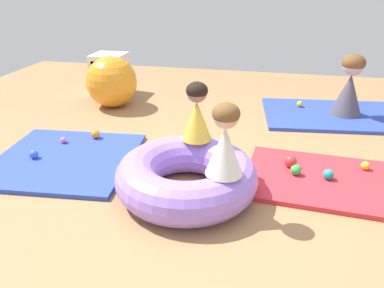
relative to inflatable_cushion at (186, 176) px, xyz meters
The scene contains 18 objects.
ground_plane 0.26m from the inflatable_cushion, 47.12° to the left, with size 8.00×8.00×0.00m, color #9E7549.
gym_mat_front 1.34m from the inflatable_cushion, 17.67° to the left, with size 1.65×0.92×0.04m, color red.
gym_mat_near_left 1.27m from the inflatable_cushion, 165.75° to the left, with size 1.23×1.21×0.04m, color #2D47B7.
gym_mat_far_left 2.55m from the inflatable_cushion, 54.72° to the left, with size 1.88×1.07×0.04m, color #2D47B7.
inflatable_cushion is the anchor object (origin of this frame).
child_in_white 0.54m from the inflatable_cushion, 30.45° to the right, with size 0.35×0.35×0.51m.
child_in_yellow 0.53m from the inflatable_cushion, 89.04° to the left, with size 0.28×0.28×0.49m.
adult_seated 2.56m from the inflatable_cushion, 54.72° to the left, with size 0.51×0.51×0.72m.
play_ball_yellow 2.43m from the inflatable_cushion, 66.95° to the left, with size 0.07×0.07×0.07m, color yellow.
play_ball_red 0.98m from the inflatable_cushion, 34.93° to the left, with size 0.11×0.11×0.11m, color red.
play_ball_teal 1.17m from the inflatable_cushion, 20.21° to the left, with size 0.09×0.09×0.09m, color teal.
play_ball_green 0.94m from the inflatable_cushion, 26.78° to the left, with size 0.09×0.09×0.09m, color green.
play_ball_orange 1.38m from the inflatable_cushion, 145.60° to the left, with size 0.09×0.09×0.09m, color orange.
play_ball_blue 1.50m from the inflatable_cushion, behind, with size 0.08×0.08×0.08m, color blue.
play_ball_pink 1.52m from the inflatable_cushion, 156.76° to the left, with size 0.06×0.06×0.06m, color pink.
play_ball_yellow_second 1.57m from the inflatable_cushion, 24.31° to the left, with size 0.07×0.07×0.07m, color yellow.
exercise_ball_large 2.35m from the inflatable_cushion, 126.94° to the left, with size 0.64×0.64×0.64m, color orange.
storage_cube 2.91m from the inflatable_cushion, 124.92° to the left, with size 0.44×0.44×0.56m.
Camera 1 is at (0.43, -2.58, 1.58)m, focal length 34.91 mm.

